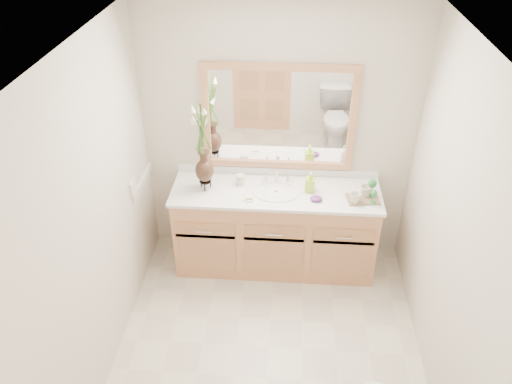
# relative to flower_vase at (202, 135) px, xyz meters

# --- Properties ---
(floor) EXTENTS (2.60, 2.60, 0.00)m
(floor) POSITION_rel_flower_vase_xyz_m (0.62, -1.01, -1.35)
(floor) COLOR beige
(floor) RESTS_ON ground
(ceiling) EXTENTS (2.40, 2.60, 0.02)m
(ceiling) POSITION_rel_flower_vase_xyz_m (0.62, -1.01, 1.05)
(ceiling) COLOR white
(ceiling) RESTS_ON wall_back
(wall_back) EXTENTS (2.40, 0.02, 2.40)m
(wall_back) POSITION_rel_flower_vase_xyz_m (0.62, 0.29, -0.15)
(wall_back) COLOR beige
(wall_back) RESTS_ON floor
(wall_left) EXTENTS (0.02, 2.60, 2.40)m
(wall_left) POSITION_rel_flower_vase_xyz_m (-0.58, -1.01, -0.15)
(wall_left) COLOR beige
(wall_left) RESTS_ON floor
(wall_right) EXTENTS (0.02, 2.60, 2.40)m
(wall_right) POSITION_rel_flower_vase_xyz_m (1.82, -1.01, -0.15)
(wall_right) COLOR beige
(wall_right) RESTS_ON floor
(vanity) EXTENTS (1.80, 0.55, 0.80)m
(vanity) POSITION_rel_flower_vase_xyz_m (0.62, 0.00, -0.95)
(vanity) COLOR tan
(vanity) RESTS_ON floor
(counter) EXTENTS (1.84, 0.57, 0.03)m
(counter) POSITION_rel_flower_vase_xyz_m (0.62, 0.00, -0.54)
(counter) COLOR white
(counter) RESTS_ON vanity
(sink) EXTENTS (0.38, 0.34, 0.23)m
(sink) POSITION_rel_flower_vase_xyz_m (0.62, -0.02, -0.58)
(sink) COLOR white
(sink) RESTS_ON counter
(mirror) EXTENTS (1.32, 0.04, 0.97)m
(mirror) POSITION_rel_flower_vase_xyz_m (0.62, 0.27, 0.05)
(mirror) COLOR white
(mirror) RESTS_ON wall_back
(switch_plate) EXTENTS (0.02, 0.12, 0.12)m
(switch_plate) POSITION_rel_flower_vase_xyz_m (-0.56, -0.25, -0.37)
(switch_plate) COLOR white
(switch_plate) RESTS_ON wall_left
(flower_vase) EXTENTS (0.19, 0.19, 0.77)m
(flower_vase) POSITION_rel_flower_vase_xyz_m (0.00, 0.00, 0.00)
(flower_vase) COLOR black
(flower_vase) RESTS_ON counter
(tumbler) EXTENTS (0.07, 0.07, 0.10)m
(tumbler) POSITION_rel_flower_vase_xyz_m (0.30, 0.09, -0.48)
(tumbler) COLOR beige
(tumbler) RESTS_ON counter
(soap_dish) EXTENTS (0.10, 0.10, 0.03)m
(soap_dish) POSITION_rel_flower_vase_xyz_m (0.39, -0.15, -0.51)
(soap_dish) COLOR beige
(soap_dish) RESTS_ON counter
(soap_bottle) EXTENTS (0.09, 0.09, 0.17)m
(soap_bottle) POSITION_rel_flower_vase_xyz_m (0.92, 0.03, -0.44)
(soap_bottle) COLOR #A6D432
(soap_bottle) RESTS_ON counter
(purple_dish) EXTENTS (0.13, 0.12, 0.04)m
(purple_dish) POSITION_rel_flower_vase_xyz_m (0.97, -0.12, -0.50)
(purple_dish) COLOR #5D2672
(purple_dish) RESTS_ON counter
(tray) EXTENTS (0.29, 0.22, 0.01)m
(tray) POSITION_rel_flower_vase_xyz_m (1.37, -0.08, -0.52)
(tray) COLOR brown
(tray) RESTS_ON counter
(mug_left) EXTENTS (0.12, 0.11, 0.09)m
(mug_left) POSITION_rel_flower_vase_xyz_m (1.29, -0.14, -0.46)
(mug_left) COLOR beige
(mug_left) RESTS_ON tray
(mug_right) EXTENTS (0.13, 0.12, 0.10)m
(mug_right) POSITION_rel_flower_vase_xyz_m (1.39, -0.03, -0.46)
(mug_right) COLOR beige
(mug_right) RESTS_ON tray
(goblet_front) EXTENTS (0.06, 0.06, 0.13)m
(goblet_front) POSITION_rel_flower_vase_xyz_m (1.44, -0.14, -0.43)
(goblet_front) COLOR #287937
(goblet_front) RESTS_ON tray
(goblet_back) EXTENTS (0.07, 0.07, 0.16)m
(goblet_back) POSITION_rel_flower_vase_xyz_m (1.44, -0.02, -0.40)
(goblet_back) COLOR #287937
(goblet_back) RESTS_ON tray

